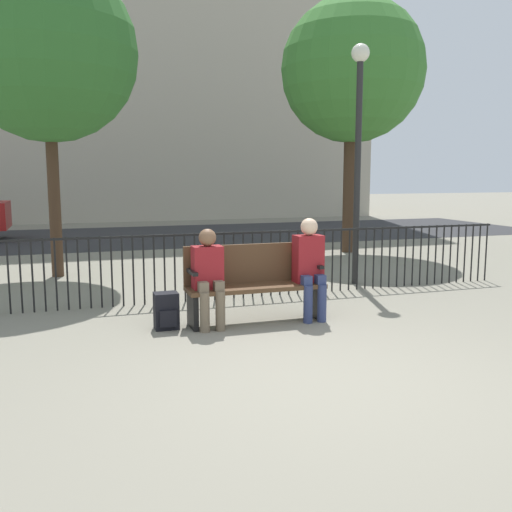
{
  "coord_description": "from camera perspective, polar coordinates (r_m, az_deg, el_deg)",
  "views": [
    {
      "loc": [
        -2.09,
        -4.27,
        1.76
      ],
      "look_at": [
        0.0,
        2.02,
        0.8
      ],
      "focal_mm": 40.0,
      "sensor_mm": 36.0,
      "label": 1
    }
  ],
  "objects": [
    {
      "name": "street_surface",
      "position": [
        16.49,
        -10.99,
        1.98
      ],
      "size": [
        24.0,
        6.0,
        0.01
      ],
      "color": "#2B2B2D",
      "rests_on": "ground"
    },
    {
      "name": "tree_1",
      "position": [
        13.2,
        9.64,
        17.77
      ],
      "size": [
        3.13,
        3.13,
        5.56
      ],
      "color": "#422D1E",
      "rests_on": "ground"
    },
    {
      "name": "lamp_post",
      "position": [
        9.21,
        10.22,
        12.46
      ],
      "size": [
        0.28,
        0.28,
        3.72
      ],
      "color": "black",
      "rests_on": "ground"
    },
    {
      "name": "seated_person_1",
      "position": [
        6.9,
        5.38,
        -0.72
      ],
      "size": [
        0.34,
        0.39,
        1.23
      ],
      "color": "navy",
      "rests_on": "ground"
    },
    {
      "name": "ground_plane",
      "position": [
        5.06,
        7.38,
        -12.16
      ],
      "size": [
        80.0,
        80.0,
        0.0
      ],
      "primitive_type": "plane",
      "color": "gray"
    },
    {
      "name": "fence_railing",
      "position": [
        8.01,
        -3.18,
        -0.38
      ],
      "size": [
        9.01,
        0.03,
        0.95
      ],
      "color": "black",
      "rests_on": "ground"
    },
    {
      "name": "tree_0",
      "position": [
        10.48,
        -20.18,
        18.64
      ],
      "size": [
        2.96,
        2.96,
        5.23
      ],
      "color": "#422D1E",
      "rests_on": "ground"
    },
    {
      "name": "building_facade",
      "position": [
        25.25,
        -14.13,
        23.32
      ],
      "size": [
        20.0,
        6.0,
        16.86
      ],
      "color": "#B2A893",
      "rests_on": "ground"
    },
    {
      "name": "seated_person_0",
      "position": [
        6.51,
        -4.77,
        -1.7
      ],
      "size": [
        0.34,
        0.39,
        1.14
      ],
      "color": "brown",
      "rests_on": "ground"
    },
    {
      "name": "park_bench",
      "position": [
        6.82,
        -0.21,
        -2.48
      ],
      "size": [
        1.65,
        0.45,
        0.92
      ],
      "color": "#4C331E",
      "rests_on": "ground"
    },
    {
      "name": "backpack",
      "position": [
        6.6,
        -8.96,
        -5.47
      ],
      "size": [
        0.27,
        0.25,
        0.42
      ],
      "color": "black",
      "rests_on": "ground"
    }
  ]
}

